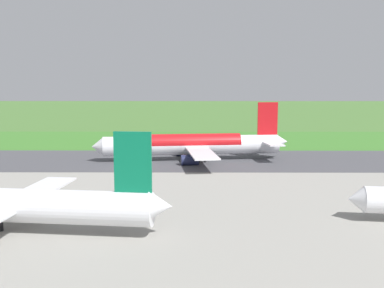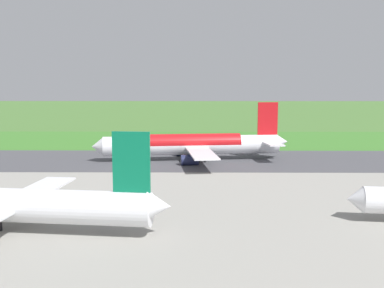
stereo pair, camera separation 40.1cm
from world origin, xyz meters
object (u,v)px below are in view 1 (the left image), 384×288
object	(u,v)px
airliner_main	(193,145)
traffic_cone_orange	(187,142)
no_stopping_sign	(202,141)
airliner_parked_mid	(1,204)

from	to	relation	value
airliner_main	traffic_cone_orange	bearing A→B (deg)	-86.26
no_stopping_sign	airliner_parked_mid	bearing A→B (deg)	71.62
no_stopping_sign	traffic_cone_orange	distance (m)	7.60
airliner_parked_mid	traffic_cone_orange	xyz separation A→B (m)	(-24.95, -96.12, -3.73)
airliner_main	airliner_parked_mid	distance (m)	66.54
airliner_parked_mid	no_stopping_sign	distance (m)	95.58
no_stopping_sign	traffic_cone_orange	xyz separation A→B (m)	(5.19, -5.45, -1.09)
airliner_main	no_stopping_sign	world-z (taller)	airliner_main
no_stopping_sign	traffic_cone_orange	size ratio (longest dim) A/B	4.15
traffic_cone_orange	airliner_parked_mid	bearing A→B (deg)	75.45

